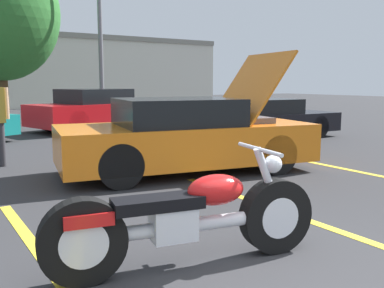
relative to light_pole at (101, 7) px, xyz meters
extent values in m
cube|color=yellow|center=(-5.70, -13.61, -4.48)|extent=(0.12, 4.92, 0.01)
cube|color=yellow|center=(-2.97, -13.61, -4.48)|extent=(0.12, 4.92, 0.01)
cylinder|color=slate|center=(-0.07, 0.00, -0.39)|extent=(0.18, 0.18, 8.21)
cylinder|color=brown|center=(-3.52, 1.59, -3.38)|extent=(0.32, 0.32, 2.22)
cylinder|color=black|center=(-3.89, -14.00, -4.15)|extent=(0.69, 0.29, 0.67)
cylinder|color=black|center=(-5.55, -13.67, -4.15)|extent=(0.69, 0.29, 0.67)
cylinder|color=silver|center=(-3.89, -14.00, -4.15)|extent=(0.39, 0.24, 0.37)
cylinder|color=silver|center=(-5.55, -13.67, -4.15)|extent=(0.39, 0.24, 0.37)
cylinder|color=silver|center=(-4.72, -13.83, -4.14)|extent=(1.44, 0.40, 0.12)
cube|color=silver|center=(-4.85, -13.81, -4.10)|extent=(0.40, 0.31, 0.28)
ellipsoid|color=red|center=(-4.47, -13.88, -3.86)|extent=(0.55, 0.37, 0.26)
cube|color=black|center=(-4.97, -13.79, -3.92)|extent=(0.76, 0.40, 0.10)
cube|color=red|center=(-5.51, -13.68, -3.97)|extent=(0.40, 0.29, 0.10)
cylinder|color=silver|center=(-3.97, -13.98, -3.83)|extent=(0.31, 0.13, 0.63)
cylinder|color=silver|center=(-4.07, -13.96, -3.54)|extent=(0.17, 0.69, 0.04)
sphere|color=silver|center=(-3.93, -13.99, -3.68)|extent=(0.16, 0.16, 0.16)
cylinder|color=silver|center=(-5.07, -13.65, -4.20)|extent=(1.10, 0.30, 0.09)
cube|color=orange|center=(-2.70, -10.62, -3.99)|extent=(4.48, 2.48, 0.63)
cube|color=black|center=(-2.87, -10.59, -3.45)|extent=(2.16, 1.87, 0.44)
cylinder|color=black|center=(-1.55, -11.60, -4.15)|extent=(0.70, 0.34, 0.67)
cylinder|color=black|center=(-1.27, -10.14, -4.15)|extent=(0.70, 0.34, 0.67)
cylinder|color=black|center=(-4.13, -11.10, -4.15)|extent=(0.70, 0.34, 0.67)
cylinder|color=black|center=(-3.85, -9.64, -4.15)|extent=(0.70, 0.34, 0.67)
cube|color=orange|center=(-1.51, -10.85, -3.06)|extent=(1.16, 1.71, 1.24)
cube|color=#4C4C51|center=(-1.56, -10.84, -3.71)|extent=(0.77, 1.04, 0.28)
cube|color=red|center=(-1.51, -3.41, -3.96)|extent=(4.72, 2.90, 0.66)
cube|color=black|center=(-1.68, -3.46, -3.41)|extent=(2.34, 2.09, 0.45)
cylinder|color=black|center=(0.02, -3.81, -4.13)|extent=(0.74, 0.40, 0.71)
cylinder|color=black|center=(-0.40, -2.29, -4.13)|extent=(0.74, 0.40, 0.71)
cylinder|color=black|center=(-2.61, -4.54, -4.13)|extent=(0.74, 0.40, 0.71)
cylinder|color=black|center=(-3.03, -3.02, -4.13)|extent=(0.74, 0.40, 0.71)
cube|color=black|center=(1.53, -7.95, -4.06)|extent=(4.21, 1.95, 0.51)
cube|color=black|center=(1.36, -7.94, -3.61)|extent=(1.94, 1.64, 0.39)
cylinder|color=black|center=(2.76, -8.76, -4.18)|extent=(0.62, 0.26, 0.61)
cylinder|color=black|center=(2.85, -7.28, -4.18)|extent=(0.62, 0.26, 0.61)
cylinder|color=black|center=(0.21, -8.61, -4.18)|extent=(0.62, 0.26, 0.61)
cylinder|color=black|center=(0.30, -7.13, -4.18)|extent=(0.62, 0.26, 0.61)
cylinder|color=#333338|center=(-5.26, -8.39, -4.09)|extent=(0.12, 0.12, 0.80)
cylinder|color=tan|center=(-5.14, -8.39, -3.34)|extent=(0.08, 0.08, 0.57)
camera|label=1|loc=(-6.54, -16.70, -2.96)|focal=40.00mm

